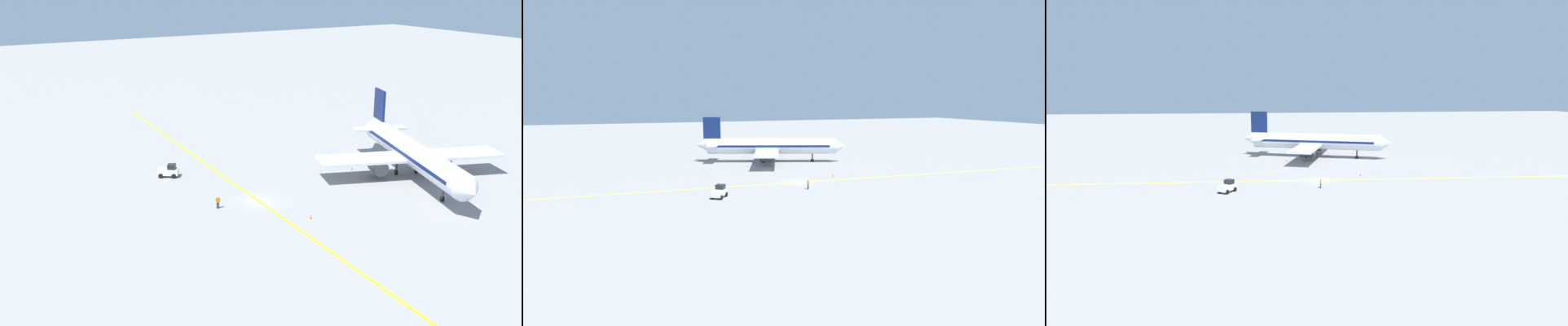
% 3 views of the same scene
% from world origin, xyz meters
% --- Properties ---
extents(ground_plane, '(400.00, 400.00, 0.00)m').
position_xyz_m(ground_plane, '(0.00, 0.00, 0.00)').
color(ground_plane, gray).
extents(apron_yellow_centreline, '(5.17, 119.92, 0.01)m').
position_xyz_m(apron_yellow_centreline, '(0.00, 0.00, 0.00)').
color(apron_yellow_centreline, yellow).
rests_on(apron_yellow_centreline, ground).
extents(airplane_at_gate, '(28.18, 34.55, 10.60)m').
position_xyz_m(airplane_at_gate, '(-24.37, 2.59, 3.71)').
color(airplane_at_gate, silver).
rests_on(airplane_at_gate, ground).
extents(baggage_tug_white, '(3.33, 2.92, 2.11)m').
position_xyz_m(baggage_tug_white, '(6.63, -15.39, 0.90)').
color(baggage_tug_white, white).
rests_on(baggage_tug_white, ground).
extents(ground_crew_worker, '(0.58, 0.26, 1.68)m').
position_xyz_m(ground_crew_worker, '(5.81, -0.46, 0.91)').
color(ground_crew_worker, '#23232D').
rests_on(ground_crew_worker, ground).
extents(traffic_cone_near_nose, '(0.32, 0.32, 0.55)m').
position_xyz_m(traffic_cone_near_nose, '(-2.63, 8.33, 0.28)').
color(traffic_cone_near_nose, orange).
rests_on(traffic_cone_near_nose, ground).
extents(traffic_cone_mid_apron, '(0.32, 0.32, 0.55)m').
position_xyz_m(traffic_cone_mid_apron, '(-18.92, -4.41, 0.28)').
color(traffic_cone_mid_apron, orange).
rests_on(traffic_cone_mid_apron, ground).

